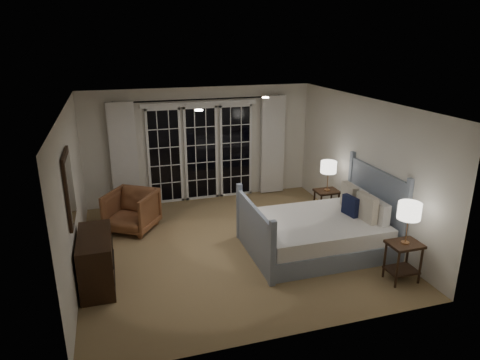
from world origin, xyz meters
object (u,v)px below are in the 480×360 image
object	(u,v)px
bed	(319,231)
dresser	(96,260)
nightstand_left	(403,256)
armchair	(132,211)
lamp_left	(409,211)
nightstand_right	(326,200)
lamp_right	(329,167)

from	to	relation	value
bed	dresser	size ratio (longest dim) A/B	2.06
nightstand_left	bed	bearing A→B (deg)	119.83
nightstand_left	armchair	bearing A→B (deg)	141.35
lamp_left	dresser	world-z (taller)	lamp_left
bed	nightstand_right	xyz separation A→B (m)	(0.74, 1.17, 0.05)
nightstand_right	armchair	bearing A→B (deg)	171.48
lamp_right	armchair	size ratio (longest dim) A/B	0.71
nightstand_left	lamp_right	bearing A→B (deg)	89.65
nightstand_right	lamp_left	bearing A→B (deg)	-90.35
nightstand_left	nightstand_right	size ratio (longest dim) A/B	1.04
armchair	lamp_right	bearing A→B (deg)	24.20
bed	armchair	xyz separation A→B (m)	(-3.04, 1.74, 0.05)
nightstand_left	lamp_right	world-z (taller)	lamp_right
nightstand_right	lamp_left	xyz separation A→B (m)	(-0.01, -2.44, 0.74)
lamp_left	dresser	xyz separation A→B (m)	(-4.37, 1.21, -0.73)
nightstand_left	nightstand_right	distance (m)	2.44
nightstand_left	lamp_left	bearing A→B (deg)	180.00
nightstand_left	nightstand_right	world-z (taller)	nightstand_left
bed	nightstand_left	bearing A→B (deg)	-60.17
nightstand_right	lamp_right	world-z (taller)	lamp_right
nightstand_left	armchair	world-z (taller)	armchair
bed	armchair	distance (m)	3.50
nightstand_right	armchair	world-z (taller)	armchair
nightstand_right	lamp_right	distance (m)	0.69
nightstand_right	lamp_left	distance (m)	2.55
dresser	bed	bearing A→B (deg)	1.01
lamp_left	dresser	size ratio (longest dim) A/B	0.57
nightstand_left	lamp_left	world-z (taller)	lamp_left
lamp_left	dresser	bearing A→B (deg)	164.56
bed	armchair	world-z (taller)	bed
nightstand_left	lamp_right	distance (m)	2.53
dresser	nightstand_right	bearing A→B (deg)	15.74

